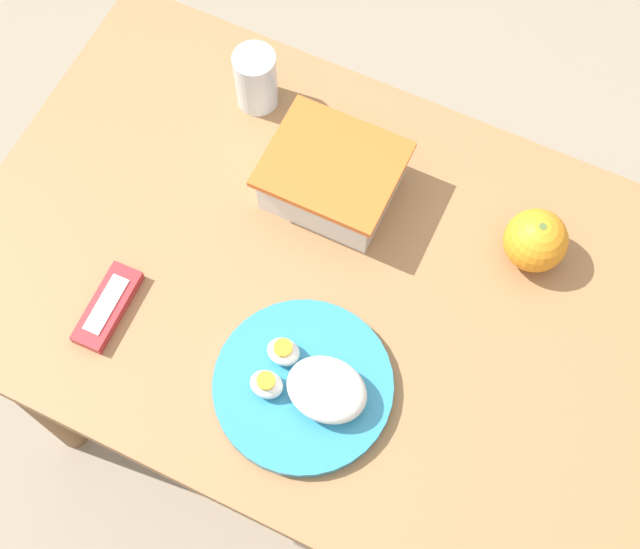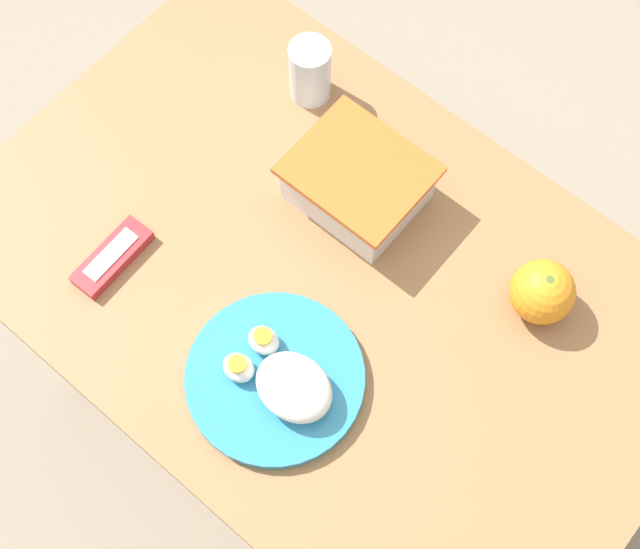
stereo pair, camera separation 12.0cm
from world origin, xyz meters
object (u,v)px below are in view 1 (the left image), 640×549
Objects in this scene: food_container at (332,179)px; rice_plate at (308,386)px; orange_fruit at (536,240)px; drinking_glass at (256,79)px; candy_bar at (108,307)px.

food_container reaches higher than rice_plate.
orange_fruit reaches higher than rice_plate.
rice_plate is (-0.19, -0.31, -0.02)m from orange_fruit.
orange_fruit is at bearing 5.56° from food_container.
orange_fruit is 0.37× the size of rice_plate.
food_container is 0.19m from drinking_glass.
drinking_glass reaches higher than rice_plate.
candy_bar is (-0.49, -0.32, -0.03)m from orange_fruit.
drinking_glass is (-0.27, 0.38, 0.03)m from rice_plate.
orange_fruit is at bearing -8.20° from drinking_glass.
orange_fruit is 0.86× the size of drinking_glass.
orange_fruit is 0.70× the size of candy_bar.
candy_bar is (-0.20, -0.30, -0.03)m from food_container.
food_container is 0.29m from orange_fruit.
orange_fruit is 0.46m from drinking_glass.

